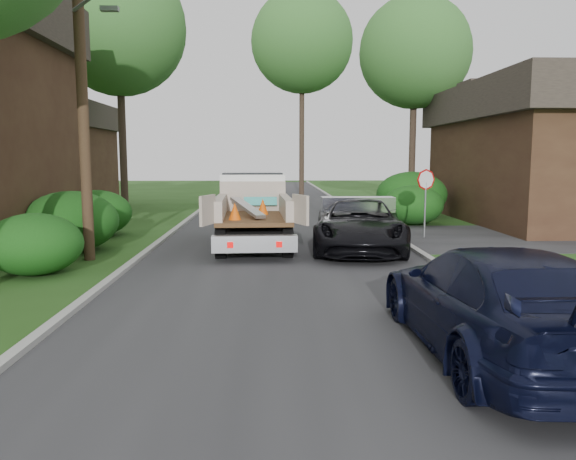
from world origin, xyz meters
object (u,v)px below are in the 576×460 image
at_px(tree_left_far, 118,28).
at_px(navy_suv, 496,301).
at_px(flatbed_truck, 253,205).
at_px(stop_sign, 426,189).
at_px(tree_center_far, 302,42).
at_px(utility_pole, 82,73).
at_px(house_right, 568,151).
at_px(black_pickup, 359,225).
at_px(house_left_far, 40,155).
at_px(tree_right_far, 415,53).

distance_m(tree_left_far, navy_suv, 24.00).
bearing_deg(flatbed_truck, stop_sign, 6.22).
bearing_deg(flatbed_truck, tree_center_far, 80.18).
relative_size(utility_pole, tree_left_far, 0.82).
height_order(house_right, tree_center_far, tree_center_far).
distance_m(tree_center_far, black_pickup, 25.76).
bearing_deg(utility_pole, stop_sign, 20.62).
height_order(house_left_far, tree_right_far, tree_right_far).
height_order(utility_pole, tree_center_far, tree_center_far).
height_order(tree_right_far, navy_suv, tree_right_far).
bearing_deg(black_pickup, utility_pole, -162.80).
bearing_deg(house_right, utility_pole, -153.99).
xyz_separation_m(tree_left_far, flatbed_truck, (6.55, -8.90, -7.70)).
bearing_deg(flatbed_truck, tree_right_far, 52.49).
bearing_deg(black_pickup, tree_left_far, 140.33).
bearing_deg(house_left_far, stop_sign, -34.81).
bearing_deg(stop_sign, house_left_far, 145.19).
height_order(house_left_far, flatbed_truck, house_left_far).
bearing_deg(black_pickup, flatbed_truck, 159.71).
distance_m(black_pickup, navy_suv, 9.38).
bearing_deg(utility_pole, tree_center_far, 73.35).
distance_m(stop_sign, tree_right_far, 13.08).
xyz_separation_m(house_left_far, black_pickup, (15.90, -15.67, -2.24)).
height_order(stop_sign, house_left_far, house_left_far).
distance_m(tree_left_far, tree_right_far, 15.31).
bearing_deg(navy_suv, house_left_far, -57.30).
height_order(house_right, tree_right_far, tree_right_far).
relative_size(utility_pole, black_pickup, 1.72).
height_order(black_pickup, navy_suv, navy_suv).
xyz_separation_m(tree_center_far, flatbed_truck, (-2.95, -21.90, -9.70)).
distance_m(stop_sign, flatbed_truck, 6.23).
distance_m(utility_pole, tree_left_far, 12.77).
bearing_deg(stop_sign, tree_center_far, 98.66).
bearing_deg(house_right, tree_left_far, 171.67).
xyz_separation_m(house_right, tree_center_far, (-11.00, 16.00, 7.82)).
bearing_deg(black_pickup, house_left_far, 142.88).
bearing_deg(tree_center_far, stop_sign, -81.34).
height_order(flatbed_truck, black_pickup, flatbed_truck).
distance_m(house_left_far, tree_center_far, 19.16).
distance_m(stop_sign, navy_suv, 12.30).
height_order(tree_right_far, flatbed_truck, tree_right_far).
bearing_deg(navy_suv, tree_left_far, -63.11).
bearing_deg(stop_sign, utility_pole, -159.38).
height_order(tree_left_far, black_pickup, tree_left_far).
relative_size(stop_sign, black_pickup, 0.43).
xyz_separation_m(utility_pole, tree_center_far, (7.48, 25.02, 5.81)).
relative_size(utility_pole, house_right, 0.77).
bearing_deg(tree_left_far, tree_center_far, 53.84).
xyz_separation_m(utility_pole, tree_right_far, (12.98, 15.02, 3.31)).
relative_size(house_right, tree_center_far, 0.89).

